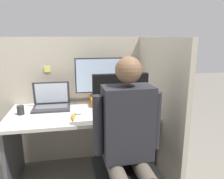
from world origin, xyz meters
name	(u,v)px	position (x,y,z in m)	size (l,w,h in m)	color
cubicle_panel_back	(79,101)	(0.00, 0.73, 0.71)	(1.87, 0.05, 1.42)	#B7AD99
cubicle_panel_right	(152,110)	(0.71, 0.28, 0.71)	(0.04, 1.35, 1.42)	#B7AD99
desk	(81,128)	(0.00, 0.35, 0.53)	(1.37, 0.71, 0.71)	beige
paper_box	(104,100)	(0.26, 0.55, 0.75)	(0.29, 0.24, 0.08)	orange
monitor	(104,77)	(0.26, 0.56, 1.00)	(0.60, 0.23, 0.42)	#232328
laptop	(52,103)	(-0.28, 0.51, 0.76)	(0.37, 0.25, 0.26)	#2D2D33
mouse	(78,113)	(-0.03, 0.28, 0.73)	(0.07, 0.05, 0.03)	silver
stapler	(137,103)	(0.60, 0.45, 0.73)	(0.05, 0.16, 0.05)	#2D2D33
carrot_toy	(73,118)	(-0.07, 0.13, 0.73)	(0.04, 0.14, 0.04)	orange
office_chair	(124,150)	(0.30, -0.20, 0.57)	(0.52, 0.56, 1.14)	black
person	(129,139)	(0.29, -0.37, 0.75)	(0.48, 0.42, 1.30)	brown
pen_cup	(21,110)	(-0.55, 0.37, 0.75)	(0.06, 0.06, 0.09)	#28282D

